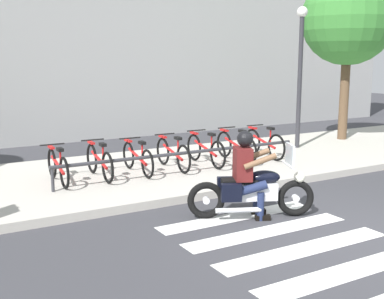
% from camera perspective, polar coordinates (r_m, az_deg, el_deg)
% --- Properties ---
extents(ground_plane, '(48.00, 48.00, 0.00)m').
position_cam_1_polar(ground_plane, '(7.68, 18.49, -9.42)').
color(ground_plane, '#38383D').
extents(sidewalk, '(24.00, 4.40, 0.15)m').
position_cam_1_polar(sidewalk, '(11.31, -0.21, -2.08)').
color(sidewalk, '#B7B2A8').
rests_on(sidewalk, ground).
extents(crosswalk_stripe_1, '(2.80, 0.40, 0.01)m').
position_cam_1_polar(crosswalk_stripe_1, '(6.48, 17.86, -13.14)').
color(crosswalk_stripe_1, white).
rests_on(crosswalk_stripe_1, ground).
extents(crosswalk_stripe_2, '(2.80, 0.40, 0.01)m').
position_cam_1_polar(crosswalk_stripe_2, '(6.99, 12.91, -11.10)').
color(crosswalk_stripe_2, white).
rests_on(crosswalk_stripe_2, ground).
extents(crosswalk_stripe_3, '(2.80, 0.40, 0.01)m').
position_cam_1_polar(crosswalk_stripe_3, '(7.55, 8.73, -9.29)').
color(crosswalk_stripe_3, white).
rests_on(crosswalk_stripe_3, ground).
extents(crosswalk_stripe_4, '(2.80, 0.40, 0.01)m').
position_cam_1_polar(crosswalk_stripe_4, '(8.15, 5.18, -7.69)').
color(crosswalk_stripe_4, white).
rests_on(crosswalk_stripe_4, ground).
extents(motorcycle, '(1.92, 1.02, 1.20)m').
position_cam_1_polar(motorcycle, '(8.02, 6.94, -4.69)').
color(motorcycle, black).
rests_on(motorcycle, ground).
extents(rider, '(0.76, 0.70, 1.42)m').
position_cam_1_polar(rider, '(7.93, 6.43, -2.18)').
color(rider, '#591919').
rests_on(rider, ground).
extents(bicycle_0, '(0.48, 1.56, 0.73)m').
position_cam_1_polar(bicycle_0, '(9.87, -15.21, -1.89)').
color(bicycle_0, black).
rests_on(bicycle_0, sidewalk).
extents(bicycle_1, '(0.48, 1.62, 0.75)m').
position_cam_1_polar(bicycle_1, '(10.10, -10.64, -1.36)').
color(bicycle_1, black).
rests_on(bicycle_1, sidewalk).
extents(bicycle_2, '(0.48, 1.62, 0.72)m').
position_cam_1_polar(bicycle_2, '(10.41, -6.31, -0.97)').
color(bicycle_2, black).
rests_on(bicycle_2, sidewalk).
extents(bicycle_3, '(0.48, 1.62, 0.74)m').
position_cam_1_polar(bicycle_3, '(10.76, -2.24, -0.48)').
color(bicycle_3, black).
rests_on(bicycle_3, sidewalk).
extents(bicycle_4, '(0.48, 1.69, 0.76)m').
position_cam_1_polar(bicycle_4, '(11.17, 1.55, -0.03)').
color(bicycle_4, black).
rests_on(bicycle_4, sidewalk).
extents(bicycle_5, '(0.48, 1.66, 0.77)m').
position_cam_1_polar(bicycle_5, '(11.62, 5.06, 0.37)').
color(bicycle_5, black).
rests_on(bicycle_5, sidewalk).
extents(bicycle_6, '(0.48, 1.60, 0.77)m').
position_cam_1_polar(bicycle_6, '(12.11, 8.29, 0.72)').
color(bicycle_6, black).
rests_on(bicycle_6, sidewalk).
extents(bike_rack, '(5.61, 0.07, 0.49)m').
position_cam_1_polar(bike_rack, '(10.27, -0.79, -0.53)').
color(bike_rack, '#333338').
rests_on(bike_rack, sidewalk).
extents(street_lamp, '(0.28, 0.28, 3.85)m').
position_cam_1_polar(street_lamp, '(13.49, 12.37, 9.54)').
color(street_lamp, '#2D2D33').
rests_on(street_lamp, ground).
extents(tree_near_rack, '(2.68, 2.68, 5.00)m').
position_cam_1_polar(tree_near_rack, '(15.30, 17.59, 14.16)').
color(tree_near_rack, brown).
rests_on(tree_near_rack, ground).
extents(building_backdrop, '(24.00, 1.20, 6.72)m').
position_cam_1_polar(building_backdrop, '(16.25, -10.59, 13.26)').
color(building_backdrop, '#9F9F9F').
rests_on(building_backdrop, ground).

